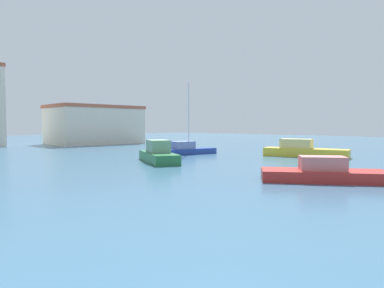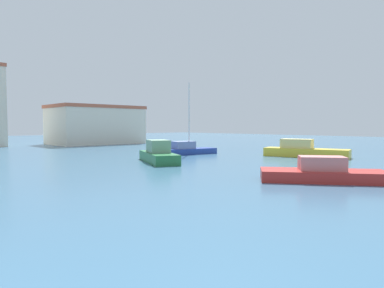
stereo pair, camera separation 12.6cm
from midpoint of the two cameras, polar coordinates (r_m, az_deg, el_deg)
The scene contains 6 objects.
water at distance 28.08m, azimuth -14.87°, elevation -3.06°, with size 160.00×160.00×0.00m, color #38607F.
sailboat_blue_inner_mooring at distance 35.21m, azimuth -0.93°, elevation -0.86°, with size 6.00×2.86×7.31m.
motorboat_green_behind_lamppost at distance 27.87m, azimuth -5.73°, elevation -1.71°, with size 4.27×6.45×1.79m.
motorboat_yellow_distant_north at distance 33.96m, azimuth 17.84°, elevation -1.04°, with size 3.99×7.84×1.67m.
motorboat_red_center_channel at distance 19.63m, azimuth 20.71°, elevation -4.50°, with size 5.64×6.44×1.33m.
waterfront_apartments at distance 56.88m, azimuth -15.83°, elevation 3.08°, with size 13.52×8.84×6.04m.
Camera 1 is at (1.61, -4.48, 2.99)m, focal length 32.24 mm.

